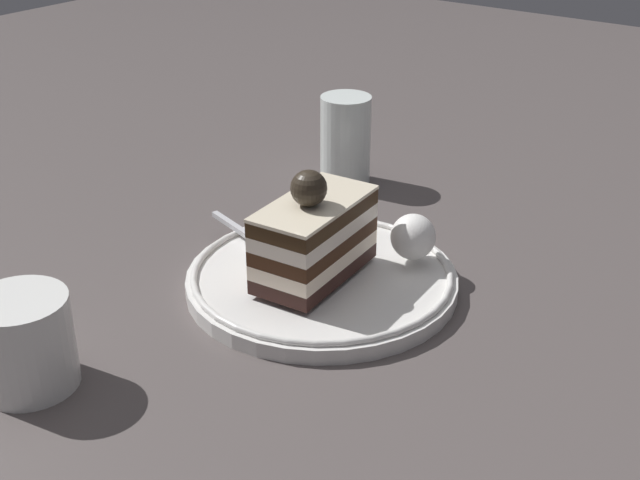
% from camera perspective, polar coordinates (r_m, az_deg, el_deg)
% --- Properties ---
extents(ground_plane, '(2.40, 2.40, 0.00)m').
position_cam_1_polar(ground_plane, '(0.77, -0.47, -2.99)').
color(ground_plane, '#534A49').
extents(dessert_plate, '(0.24, 0.24, 0.02)m').
position_cam_1_polar(dessert_plate, '(0.76, -0.00, -2.66)').
color(dessert_plate, white).
rests_on(dessert_plate, ground_plane).
extents(cake_slice, '(0.07, 0.12, 0.10)m').
position_cam_1_polar(cake_slice, '(0.73, -0.40, 0.29)').
color(cake_slice, black).
rests_on(cake_slice, dessert_plate).
extents(whipped_cream_dollop, '(0.04, 0.04, 0.04)m').
position_cam_1_polar(whipped_cream_dollop, '(0.77, 6.28, 0.22)').
color(whipped_cream_dollop, white).
rests_on(whipped_cream_dollop, dessert_plate).
extents(fork, '(0.11, 0.04, 0.00)m').
position_cam_1_polar(fork, '(0.81, -4.85, 0.29)').
color(fork, silver).
rests_on(fork, dessert_plate).
extents(drink_glass_near, '(0.07, 0.07, 0.07)m').
position_cam_1_polar(drink_glass_near, '(0.66, -19.19, -6.84)').
color(drink_glass_near, white).
rests_on(drink_glass_near, ground_plane).
extents(drink_glass_far, '(0.06, 0.06, 0.10)m').
position_cam_1_polar(drink_glass_far, '(0.96, 1.72, 6.37)').
color(drink_glass_far, white).
rests_on(drink_glass_far, ground_plane).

